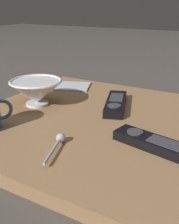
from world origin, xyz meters
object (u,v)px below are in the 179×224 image
object	(u,v)px
teaspoon	(59,141)
folded_napkin	(72,86)
cereal_bowl	(37,91)
tv_remote_near	(116,103)
tv_remote_far	(155,144)

from	to	relation	value
teaspoon	folded_napkin	bearing A→B (deg)	119.14
cereal_bowl	teaspoon	world-z (taller)	cereal_bowl
cereal_bowl	tv_remote_near	size ratio (longest dim) A/B	0.82
tv_remote_far	teaspoon	bearing A→B (deg)	-154.18
cereal_bowl	tv_remote_near	xyz separation A→B (m)	(0.22, 0.09, -0.03)
tv_remote_far	folded_napkin	world-z (taller)	tv_remote_far
cereal_bowl	tv_remote_far	distance (m)	0.42
cereal_bowl	folded_napkin	size ratio (longest dim) A/B	1.00
tv_remote_far	folded_napkin	xyz separation A→B (m)	(-0.41, 0.30, -0.01)
cereal_bowl	folded_napkin	distance (m)	0.21
teaspoon	tv_remote_far	distance (m)	0.21
teaspoon	folded_napkin	distance (m)	0.45
tv_remote_far	folded_napkin	bearing A→B (deg)	143.68
tv_remote_near	tv_remote_far	xyz separation A→B (m)	(0.18, -0.19, -0.00)
teaspoon	cereal_bowl	bearing A→B (deg)	138.55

